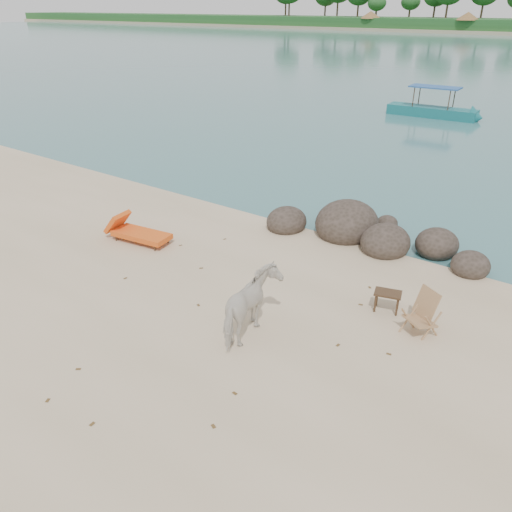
{
  "coord_description": "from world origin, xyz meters",
  "views": [
    {
      "loc": [
        5.46,
        -6.42,
        6.25
      ],
      "look_at": [
        -0.61,
        2.0,
        1.0
      ],
      "focal_mm": 35.0,
      "sensor_mm": 36.0,
      "label": 1
    }
  ],
  "objects_px": {
    "boat_near": "(435,91)",
    "side_table": "(387,303)",
    "lounge_chair": "(141,232)",
    "boulders": "(362,231)",
    "cow": "(251,308)",
    "deck_chair": "(421,316)"
  },
  "relations": [
    {
      "from": "boulders",
      "to": "cow",
      "type": "xyz_separation_m",
      "value": [
        0.21,
        -5.84,
        0.45
      ]
    },
    {
      "from": "lounge_chair",
      "to": "boulders",
      "type": "bearing_deg",
      "value": 30.0
    },
    {
      "from": "boulders",
      "to": "boat_near",
      "type": "relative_size",
      "value": 1.08
    },
    {
      "from": "boulders",
      "to": "boat_near",
      "type": "distance_m",
      "value": 20.0
    },
    {
      "from": "lounge_chair",
      "to": "side_table",
      "type": "bearing_deg",
      "value": -2.37
    },
    {
      "from": "cow",
      "to": "deck_chair",
      "type": "height_order",
      "value": "cow"
    },
    {
      "from": "cow",
      "to": "side_table",
      "type": "height_order",
      "value": "cow"
    },
    {
      "from": "side_table",
      "to": "cow",
      "type": "bearing_deg",
      "value": -142.67
    },
    {
      "from": "boat_near",
      "to": "cow",
      "type": "bearing_deg",
      "value": -81.63
    },
    {
      "from": "deck_chair",
      "to": "boat_near",
      "type": "distance_m",
      "value": 24.38
    },
    {
      "from": "boulders",
      "to": "side_table",
      "type": "xyz_separation_m",
      "value": [
        2.13,
        -3.29,
        -0.02
      ]
    },
    {
      "from": "deck_chair",
      "to": "boat_near",
      "type": "xyz_separation_m",
      "value": [
        -7.42,
        23.2,
        1.0
      ]
    },
    {
      "from": "boulders",
      "to": "deck_chair",
      "type": "bearing_deg",
      "value": -50.93
    },
    {
      "from": "side_table",
      "to": "boat_near",
      "type": "height_order",
      "value": "boat_near"
    },
    {
      "from": "boulders",
      "to": "lounge_chair",
      "type": "relative_size",
      "value": 2.98
    },
    {
      "from": "deck_chair",
      "to": "boulders",
      "type": "bearing_deg",
      "value": 159.29
    },
    {
      "from": "side_table",
      "to": "boat_near",
      "type": "relative_size",
      "value": 0.1
    },
    {
      "from": "boulders",
      "to": "side_table",
      "type": "distance_m",
      "value": 3.92
    },
    {
      "from": "cow",
      "to": "side_table",
      "type": "relative_size",
      "value": 2.87
    },
    {
      "from": "boat_near",
      "to": "side_table",
      "type": "bearing_deg",
      "value": -75.96
    },
    {
      "from": "side_table",
      "to": "lounge_chair",
      "type": "bearing_deg",
      "value": 169.64
    },
    {
      "from": "deck_chair",
      "to": "lounge_chair",
      "type": "bearing_deg",
      "value": -148.05
    }
  ]
}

